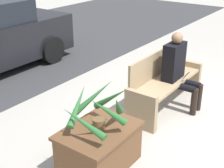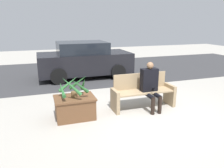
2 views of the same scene
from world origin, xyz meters
TOP-DOWN VIEW (x-y plane):
  - ground_plane at (0.00, 0.00)m, footprint 30.00×30.00m
  - road_surface at (0.00, 5.59)m, footprint 20.00×6.00m
  - bench at (0.05, 0.53)m, footprint 1.75×0.53m
  - person_seated at (0.18, 0.35)m, footprint 0.45×0.61m
  - planter_box at (-1.85, 0.41)m, footprint 0.97×0.71m
  - potted_plant at (-1.84, 0.42)m, footprint 0.75×0.74m
  - parked_car at (-0.75, 4.53)m, footprint 3.87×1.98m

SIDE VIEW (x-z plane):
  - ground_plane at x=0.00m, z-range 0.00..0.00m
  - road_surface at x=0.00m, z-range 0.00..0.01m
  - planter_box at x=-1.85m, z-range 0.02..0.56m
  - bench at x=0.05m, z-range -0.02..0.91m
  - person_seated at x=0.18m, z-range 0.07..1.36m
  - parked_car at x=-0.75m, z-range -0.01..1.49m
  - potted_plant at x=-1.84m, z-range 0.53..1.11m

